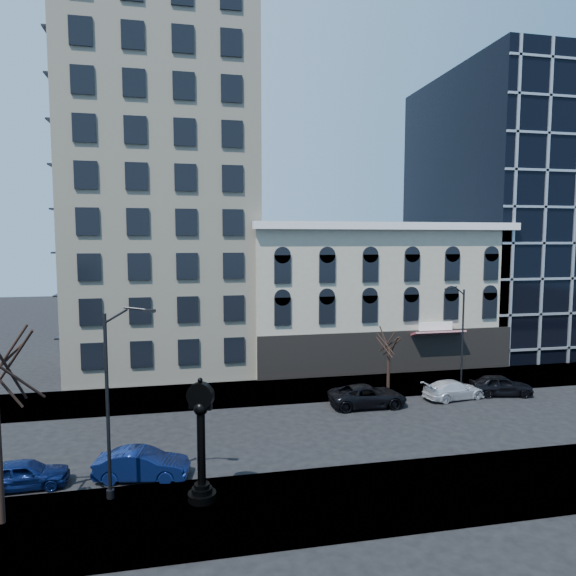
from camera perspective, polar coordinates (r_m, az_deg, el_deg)
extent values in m
plane|color=black|center=(30.46, -2.24, -15.95)|extent=(160.00, 160.00, 0.00)
cube|color=gray|center=(37.93, -4.28, -11.52)|extent=(160.00, 6.00, 0.12)
cube|color=gray|center=(23.30, 1.30, -22.84)|extent=(160.00, 6.00, 0.12)
cube|color=beige|center=(47.68, -13.66, 14.79)|extent=(15.00, 15.00, 38.00)
cube|color=#B3AB94|center=(47.32, 8.93, -0.85)|extent=(22.00, 10.00, 12.00)
cube|color=white|center=(42.24, 11.56, 6.79)|extent=(22.60, 0.80, 0.60)
cube|color=black|center=(43.36, 11.22, -7.08)|extent=(22.00, 0.30, 3.60)
cube|color=maroon|center=(44.27, 16.33, -4.83)|extent=(4.50, 1.18, 0.55)
cube|color=black|center=(61.26, 25.26, 7.60)|extent=(20.00, 20.00, 28.00)
cylinder|color=black|center=(23.65, -9.53, -21.84)|extent=(1.20, 1.20, 0.33)
cylinder|color=black|center=(23.53, -9.54, -21.25)|extent=(0.87, 0.87, 0.22)
cylinder|color=black|center=(23.44, -9.55, -20.82)|extent=(0.65, 0.65, 0.17)
cylinder|color=black|center=(22.76, -9.61, -17.08)|extent=(0.35, 0.35, 3.16)
sphere|color=black|center=(22.17, -9.68, -13.05)|extent=(0.61, 0.61, 0.61)
cube|color=black|center=(22.14, -9.69, -12.78)|extent=(0.99, 0.63, 0.27)
cylinder|color=black|center=(22.01, -9.71, -11.70)|extent=(1.17, 0.79, 1.13)
cylinder|color=white|center=(21.83, -9.69, -11.85)|extent=(0.88, 0.42, 0.96)
cylinder|color=white|center=(22.19, -9.72, -11.57)|extent=(0.88, 0.42, 0.96)
sphere|color=black|center=(21.83, -9.73, -10.07)|extent=(0.22, 0.22, 0.22)
cylinder|color=black|center=(23.29, -19.41, -12.40)|extent=(0.15, 0.15, 7.93)
cylinder|color=black|center=(24.69, -19.12, -20.79)|extent=(0.33, 0.33, 0.37)
cube|color=black|center=(21.71, -15.56, -2.47)|extent=(0.54, 0.35, 0.13)
cylinder|color=black|center=(40.25, 18.82, -5.35)|extent=(0.14, 0.14, 7.33)
cylinder|color=black|center=(41.02, 18.67, -10.16)|extent=(0.31, 0.31, 0.34)
cube|color=black|center=(38.44, 17.57, -0.09)|extent=(0.50, 0.36, 0.12)
cylinder|color=black|center=(39.17, 11.10, -8.68)|extent=(0.24, 0.24, 3.02)
imported|color=#0C194C|center=(27.06, -27.25, -17.90)|extent=(3.82, 1.63, 1.29)
imported|color=#0C194C|center=(26.02, -15.92, -18.33)|extent=(4.46, 2.23, 1.40)
imported|color=black|center=(35.29, 8.83, -11.75)|extent=(5.24, 2.51, 1.44)
imported|color=silver|center=(38.28, 17.93, -10.69)|extent=(4.71, 2.48, 1.30)
imported|color=black|center=(40.23, 22.55, -9.93)|extent=(4.59, 2.58, 1.48)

